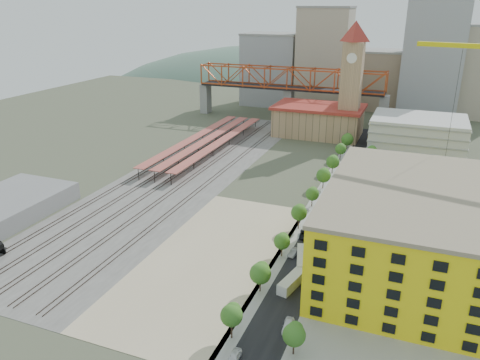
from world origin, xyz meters
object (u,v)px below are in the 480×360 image
at_px(site_trailer_a, 292,282).
at_px(site_trailer_c, 320,228).
at_px(site_trailer_b, 303,260).
at_px(construction_building, 435,233).
at_px(car_0, 234,357).
at_px(clock_tower, 352,71).
at_px(site_trailer_d, 325,218).

height_order(site_trailer_a, site_trailer_c, site_trailer_c).
bearing_deg(site_trailer_b, site_trailer_a, -104.15).
bearing_deg(construction_building, car_0, -125.94).
bearing_deg(site_trailer_c, site_trailer_a, -83.44).
xyz_separation_m(clock_tower, site_trailer_d, (8.00, -83.74, -27.45)).
xyz_separation_m(site_trailer_b, site_trailer_c, (0.00, 17.15, -0.13)).
distance_m(clock_tower, site_trailer_a, 119.54).
bearing_deg(site_trailer_d, construction_building, -43.54).
bearing_deg(clock_tower, site_trailer_d, -84.54).
distance_m(construction_building, site_trailer_d, 31.73).
bearing_deg(site_trailer_b, site_trailer_c, 75.85).
distance_m(construction_building, car_0, 50.17).
height_order(clock_tower, construction_building, clock_tower).
distance_m(construction_building, site_trailer_b, 28.10).
xyz_separation_m(construction_building, site_trailer_c, (-26.00, 10.14, -8.17)).
relative_size(construction_building, site_trailer_a, 5.84).
bearing_deg(site_trailer_a, construction_building, 44.41).
xyz_separation_m(site_trailer_a, site_trailer_d, (0.00, 32.32, 0.06)).
bearing_deg(site_trailer_c, car_0, -86.86).
bearing_deg(site_trailer_d, clock_tower, 83.94).
height_order(site_trailer_a, site_trailer_d, site_trailer_d).
distance_m(site_trailer_c, site_trailer_d, 6.12).
relative_size(site_trailer_a, site_trailer_c, 0.96).
xyz_separation_m(construction_building, site_trailer_d, (-26.00, 16.26, -8.16)).
bearing_deg(site_trailer_d, site_trailer_b, -101.52).
relative_size(site_trailer_a, site_trailer_d, 0.95).
height_order(clock_tower, site_trailer_a, clock_tower).
distance_m(site_trailer_a, site_trailer_d, 32.32).
height_order(site_trailer_a, site_trailer_b, site_trailer_b).
xyz_separation_m(site_trailer_d, car_0, (-3.00, -56.26, -0.55)).
height_order(site_trailer_b, site_trailer_c, site_trailer_b).
relative_size(site_trailer_c, car_0, 2.20).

